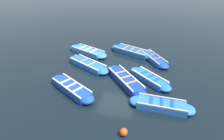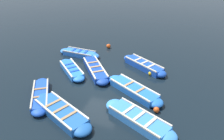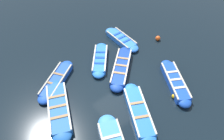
# 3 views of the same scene
# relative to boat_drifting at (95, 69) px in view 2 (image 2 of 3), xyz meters

# --- Properties ---
(ground_plane) EXTENTS (120.00, 120.00, 0.00)m
(ground_plane) POSITION_rel_boat_drifting_xyz_m (0.69, -0.77, -0.19)
(ground_plane) COLOR black
(boat_drifting) EXTENTS (3.10, 3.49, 0.44)m
(boat_drifting) POSITION_rel_boat_drifting_xyz_m (0.00, 0.00, 0.00)
(boat_drifting) COLOR navy
(boat_drifting) RESTS_ON ground
(boat_near_quay) EXTENTS (3.90, 2.41, 0.44)m
(boat_near_quay) POSITION_rel_boat_drifting_xyz_m (3.80, -3.64, 0.00)
(boat_near_quay) COLOR #3884E0
(boat_near_quay) RESTS_ON ground
(boat_inner_gap) EXTENTS (3.75, 2.52, 0.43)m
(boat_inner_gap) POSITION_rel_boat_drifting_xyz_m (2.96, -1.41, -0.00)
(boat_inner_gap) COLOR blue
(boat_inner_gap) RESTS_ON ground
(boat_end_of_row) EXTENTS (2.52, 3.29, 0.38)m
(boat_end_of_row) POSITION_rel_boat_drifting_xyz_m (-1.59, -3.59, -0.03)
(boat_end_of_row) COLOR #1947B7
(boat_end_of_row) RESTS_ON ground
(boat_alongside) EXTENTS (2.92, 2.70, 0.39)m
(boat_alongside) POSITION_rel_boat_drifting_xyz_m (-1.43, -0.54, -0.02)
(boat_alongside) COLOR blue
(boat_alongside) RESTS_ON ground
(boat_far_corner) EXTENTS (3.47, 2.47, 0.46)m
(boat_far_corner) POSITION_rel_boat_drifting_xyz_m (2.83, 1.61, 0.01)
(boat_far_corner) COLOR #1947B7
(boat_far_corner) RESTS_ON ground
(boat_tucked) EXTENTS (4.07, 2.49, 0.45)m
(boat_tucked) POSITION_rel_boat_drifting_xyz_m (0.21, -4.45, 0.00)
(boat_tucked) COLOR #1E59AD
(boat_tucked) RESTS_ON ground
(boat_mid_row) EXTENTS (3.23, 0.95, 0.40)m
(boat_mid_row) POSITION_rel_boat_drifting_xyz_m (-2.14, 1.87, -0.02)
(boat_mid_row) COLOR blue
(boat_mid_row) RESTS_ON ground
(buoy_orange_near) EXTENTS (0.34, 0.34, 0.34)m
(buoy_orange_near) POSITION_rel_boat_drifting_xyz_m (-0.61, 3.97, -0.02)
(buoy_orange_near) COLOR #E05119
(buoy_orange_near) RESTS_ON ground
(buoy_yellow_far) EXTENTS (0.26, 0.26, 0.26)m
(buoy_yellow_far) POSITION_rel_boat_drifting_xyz_m (3.43, 0.82, -0.06)
(buoy_yellow_far) COLOR #EAB214
(buoy_yellow_far) RESTS_ON ground
(buoy_white_drifting) EXTENTS (0.29, 0.29, 0.29)m
(buoy_white_drifting) POSITION_rel_boat_drifting_xyz_m (4.43, -2.62, -0.05)
(buoy_white_drifting) COLOR #E05119
(buoy_white_drifting) RESTS_ON ground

